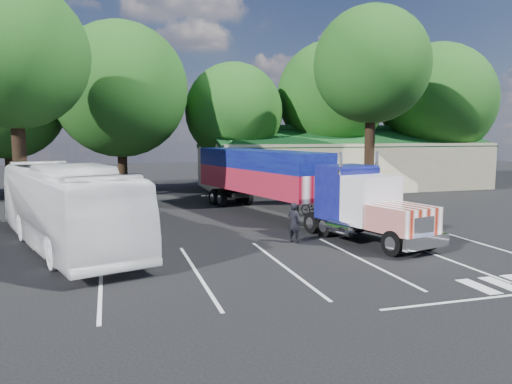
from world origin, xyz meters
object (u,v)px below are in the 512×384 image
object	(u,v)px
semi_truck	(281,179)
woman	(294,223)
bicycle	(315,208)
silver_sedan	(303,187)
tour_bus	(66,206)

from	to	relation	value
semi_truck	woman	size ratio (longest dim) A/B	10.68
woman	bicycle	distance (m)	7.28
silver_sedan	bicycle	bearing A→B (deg)	-169.29
tour_bus	bicycle	bearing A→B (deg)	0.62
semi_truck	silver_sedan	distance (m)	11.68
semi_truck	silver_sedan	xyz separation A→B (m)	(5.46, 10.18, -1.65)
woman	semi_truck	bearing A→B (deg)	-47.22
woman	tour_bus	world-z (taller)	tour_bus
semi_truck	tour_bus	xyz separation A→B (m)	(-11.12, -4.30, -0.49)
woman	bicycle	world-z (taller)	woman
bicycle	tour_bus	world-z (taller)	tour_bus
silver_sedan	tour_bus	bearing A→B (deg)	160.06
bicycle	tour_bus	xyz separation A→B (m)	(-13.29, -4.46, 1.28)
tour_bus	silver_sedan	size ratio (longest dim) A/B	3.44
semi_truck	tour_bus	size ratio (longest dim) A/B	1.50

